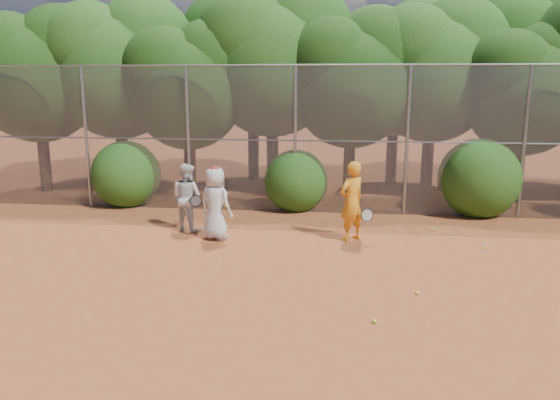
# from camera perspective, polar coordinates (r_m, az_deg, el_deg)

# --- Properties ---
(ground) EXTENTS (80.00, 80.00, 0.00)m
(ground) POSITION_cam_1_polar(r_m,az_deg,el_deg) (9.55, 4.25, -9.86)
(ground) COLOR #964621
(ground) RESTS_ON ground
(fence_back) EXTENTS (20.05, 0.09, 4.03)m
(fence_back) POSITION_cam_1_polar(r_m,az_deg,el_deg) (14.92, 4.99, 6.37)
(fence_back) COLOR gray
(fence_back) RESTS_ON ground
(tree_0) EXTENTS (4.38, 3.81, 6.00)m
(tree_0) POSITION_cam_1_polar(r_m,az_deg,el_deg) (19.51, -23.93, 12.33)
(tree_0) COLOR black
(tree_0) RESTS_ON ground
(tree_1) EXTENTS (4.64, 4.03, 6.35)m
(tree_1) POSITION_cam_1_polar(r_m,az_deg,el_deg) (18.84, -16.45, 13.61)
(tree_1) COLOR black
(tree_1) RESTS_ON ground
(tree_2) EXTENTS (3.99, 3.47, 5.47)m
(tree_2) POSITION_cam_1_polar(r_m,az_deg,el_deg) (17.34, -9.49, 12.17)
(tree_2) COLOR black
(tree_2) RESTS_ON ground
(tree_3) EXTENTS (4.89, 4.26, 6.70)m
(tree_3) POSITION_cam_1_polar(r_m,az_deg,el_deg) (17.83, -0.60, 14.94)
(tree_3) COLOR black
(tree_3) RESTS_ON ground
(tree_4) EXTENTS (4.19, 3.64, 5.73)m
(tree_4) POSITION_cam_1_polar(r_m,az_deg,el_deg) (17.07, 7.67, 12.81)
(tree_4) COLOR black
(tree_4) RESTS_ON ground
(tree_5) EXTENTS (4.51, 3.92, 6.17)m
(tree_5) POSITION_cam_1_polar(r_m,az_deg,el_deg) (18.08, 15.85, 13.35)
(tree_5) COLOR black
(tree_5) RESTS_ON ground
(tree_6) EXTENTS (3.86, 3.36, 5.29)m
(tree_6) POSITION_cam_1_polar(r_m,az_deg,el_deg) (17.65, 24.40, 10.87)
(tree_6) COLOR black
(tree_6) RESTS_ON ground
(tree_9) EXTENTS (4.83, 4.20, 6.62)m
(tree_9) POSITION_cam_1_polar(r_m,az_deg,el_deg) (21.36, -16.54, 13.88)
(tree_9) COLOR black
(tree_9) RESTS_ON ground
(tree_10) EXTENTS (5.15, 4.48, 7.06)m
(tree_10) POSITION_cam_1_polar(r_m,az_deg,el_deg) (20.17, -2.68, 15.30)
(tree_10) COLOR black
(tree_10) RESTS_ON ground
(tree_11) EXTENTS (4.64, 4.03, 6.35)m
(tree_11) POSITION_cam_1_polar(r_m,az_deg,el_deg) (19.55, 12.16, 13.77)
(tree_11) COLOR black
(tree_11) RESTS_ON ground
(tree_12) EXTENTS (5.02, 4.37, 6.88)m
(tree_12) POSITION_cam_1_polar(r_m,az_deg,el_deg) (21.03, 24.73, 13.78)
(tree_12) COLOR black
(tree_12) RESTS_ON ground
(bush_0) EXTENTS (2.00, 2.00, 2.00)m
(bush_0) POSITION_cam_1_polar(r_m,az_deg,el_deg) (16.61, -15.79, 2.91)
(bush_0) COLOR #1E4A12
(bush_0) RESTS_ON ground
(bush_1) EXTENTS (1.80, 1.80, 1.80)m
(bush_1) POSITION_cam_1_polar(r_m,az_deg,el_deg) (15.43, 1.67, 2.29)
(bush_1) COLOR #1E4A12
(bush_1) RESTS_ON ground
(bush_2) EXTENTS (2.20, 2.20, 2.20)m
(bush_2) POSITION_cam_1_polar(r_m,az_deg,el_deg) (15.76, 20.11, 2.49)
(bush_2) COLOR #1E4A12
(bush_2) RESTS_ON ground
(player_yellow) EXTENTS (0.90, 0.78, 1.83)m
(player_yellow) POSITION_cam_1_polar(r_m,az_deg,el_deg) (12.51, 7.51, -0.14)
(player_yellow) COLOR orange
(player_yellow) RESTS_ON ground
(player_teen) EXTENTS (0.97, 0.82, 1.71)m
(player_teen) POSITION_cam_1_polar(r_m,az_deg,el_deg) (12.60, -6.77, -0.33)
(player_teen) COLOR silver
(player_teen) RESTS_ON ground
(player_white) EXTENTS (0.99, 0.91, 1.65)m
(player_white) POSITION_cam_1_polar(r_m,az_deg,el_deg) (13.48, -9.69, 0.31)
(player_white) COLOR silver
(player_white) RESTS_ON ground
(ball_0) EXTENTS (0.07, 0.07, 0.07)m
(ball_0) POSITION_cam_1_polar(r_m,az_deg,el_deg) (12.74, 20.49, -4.70)
(ball_0) COLOR #D3EB2A
(ball_0) RESTS_ON ground
(ball_1) EXTENTS (0.07, 0.07, 0.07)m
(ball_1) POSITION_cam_1_polar(r_m,az_deg,el_deg) (8.60, 9.82, -12.37)
(ball_1) COLOR #D3EB2A
(ball_1) RESTS_ON ground
(ball_3) EXTENTS (0.07, 0.07, 0.07)m
(ball_3) POSITION_cam_1_polar(r_m,az_deg,el_deg) (9.81, 14.13, -9.38)
(ball_3) COLOR #D3EB2A
(ball_3) RESTS_ON ground
(ball_4) EXTENTS (0.07, 0.07, 0.07)m
(ball_4) POSITION_cam_1_polar(r_m,az_deg,el_deg) (13.88, 15.82, -3.00)
(ball_4) COLOR #D3EB2A
(ball_4) RESTS_ON ground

